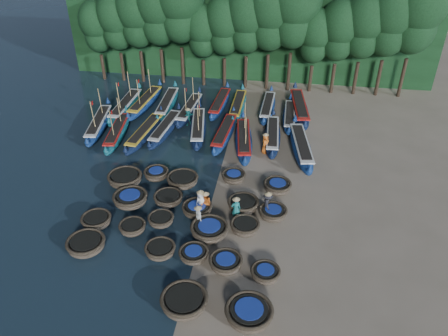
# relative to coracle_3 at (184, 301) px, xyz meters

# --- Properties ---
(ground) EXTENTS (120.00, 120.00, 0.00)m
(ground) POSITION_rel_coracle_3_xyz_m (-0.18, 9.89, -0.48)
(ground) COLOR gray
(ground) RESTS_ON ground
(foliage_wall) EXTENTS (40.00, 3.00, 10.00)m
(foliage_wall) POSITION_rel_coracle_3_xyz_m (-0.18, 33.39, 4.52)
(foliage_wall) COLOR black
(foliage_wall) RESTS_ON ground
(coracle_3) EXTENTS (2.81, 2.81, 0.84)m
(coracle_3) POSITION_rel_coracle_3_xyz_m (0.00, 0.00, 0.00)
(coracle_3) COLOR brown
(coracle_3) RESTS_ON ground
(coracle_4) EXTENTS (3.10, 3.10, 0.84)m
(coracle_4) POSITION_rel_coracle_3_xyz_m (3.41, -0.23, 0.00)
(coracle_4) COLOR brown
(coracle_4) RESTS_ON ground
(coracle_5) EXTENTS (2.83, 2.83, 0.80)m
(coracle_5) POSITION_rel_coracle_3_xyz_m (-6.85, 3.32, -0.02)
(coracle_5) COLOR brown
(coracle_5) RESTS_ON ground
(coracle_6) EXTENTS (1.89, 1.89, 0.71)m
(coracle_6) POSITION_rel_coracle_3_xyz_m (-2.31, 3.59, -0.07)
(coracle_6) COLOR brown
(coracle_6) RESTS_ON ground
(coracle_7) EXTENTS (2.18, 2.18, 0.65)m
(coracle_7) POSITION_rel_coracle_3_xyz_m (-0.26, 3.57, -0.10)
(coracle_7) COLOR brown
(coracle_7) RESTS_ON ground
(coracle_8) EXTENTS (2.37, 2.37, 0.72)m
(coracle_8) POSITION_rel_coracle_3_xyz_m (1.72, 3.14, -0.07)
(coracle_8) COLOR brown
(coracle_8) RESTS_ON ground
(coracle_9) EXTENTS (1.72, 1.72, 0.68)m
(coracle_9) POSITION_rel_coracle_3_xyz_m (4.04, 2.69, -0.09)
(coracle_9) COLOR brown
(coracle_9) RESTS_ON ground
(coracle_10) EXTENTS (2.16, 2.16, 0.75)m
(coracle_10) POSITION_rel_coracle_3_xyz_m (-7.13, 5.58, -0.05)
(coracle_10) COLOR brown
(coracle_10) RESTS_ON ground
(coracle_11) EXTENTS (1.76, 1.76, 0.70)m
(coracle_11) POSITION_rel_coracle_3_xyz_m (-4.60, 5.30, -0.08)
(coracle_11) COLOR brown
(coracle_11) RESTS_ON ground
(coracle_12) EXTENTS (2.03, 2.03, 0.67)m
(coracle_12) POSITION_rel_coracle_3_xyz_m (-3.02, 6.34, -0.10)
(coracle_12) COLOR brown
(coracle_12) RESTS_ON ground
(coracle_13) EXTENTS (2.73, 2.73, 0.84)m
(coracle_13) POSITION_rel_coracle_3_xyz_m (0.30, 5.72, 0.00)
(coracle_13) COLOR brown
(coracle_13) RESTS_ON ground
(coracle_14) EXTENTS (2.21, 2.21, 0.78)m
(coracle_14) POSITION_rel_coracle_3_xyz_m (2.47, 6.40, -0.04)
(coracle_14) COLOR brown
(coracle_14) RESTS_ON ground
(coracle_15) EXTENTS (2.60, 2.60, 0.84)m
(coracle_15) POSITION_rel_coracle_3_xyz_m (-5.68, 8.07, 0.01)
(coracle_15) COLOR brown
(coracle_15) RESTS_ON ground
(coracle_16) EXTENTS (2.39, 2.39, 0.71)m
(coracle_16) POSITION_rel_coracle_3_xyz_m (-3.13, 8.61, -0.08)
(coracle_16) COLOR brown
(coracle_16) RESTS_ON ground
(coracle_17) EXTENTS (2.17, 2.17, 0.72)m
(coracle_17) POSITION_rel_coracle_3_xyz_m (-0.91, 7.74, -0.06)
(coracle_17) COLOR brown
(coracle_17) RESTS_ON ground
(coracle_18) EXTENTS (2.43, 2.43, 0.80)m
(coracle_18) POSITION_rel_coracle_3_xyz_m (2.11, 8.64, -0.03)
(coracle_18) COLOR brown
(coracle_18) RESTS_ON ground
(coracle_19) EXTENTS (1.93, 1.93, 0.74)m
(coracle_19) POSITION_rel_coracle_3_xyz_m (4.16, 8.09, -0.05)
(coracle_19) COLOR brown
(coracle_19) RESTS_ON ground
(coracle_20) EXTENTS (2.66, 2.66, 0.85)m
(coracle_20) POSITION_rel_coracle_3_xyz_m (-6.88, 10.39, 0.00)
(coracle_20) COLOR brown
(coracle_20) RESTS_ON ground
(coracle_21) EXTENTS (1.89, 1.89, 0.75)m
(coracle_21) POSITION_rel_coracle_3_xyz_m (-4.79, 11.41, -0.05)
(coracle_21) COLOR brown
(coracle_21) RESTS_ON ground
(coracle_22) EXTENTS (2.68, 2.68, 0.79)m
(coracle_22) POSITION_rel_coracle_3_xyz_m (-2.63, 10.87, -0.03)
(coracle_22) COLOR brown
(coracle_22) RESTS_ON ground
(coracle_23) EXTENTS (1.82, 1.82, 0.73)m
(coracle_23) POSITION_rel_coracle_3_xyz_m (1.02, 11.91, -0.06)
(coracle_23) COLOR brown
(coracle_23) RESTS_ON ground
(coracle_24) EXTENTS (2.06, 2.06, 0.80)m
(coracle_24) POSITION_rel_coracle_3_xyz_m (4.30, 11.09, -0.02)
(coracle_24) COLOR brown
(coracle_24) RESTS_ON ground
(long_boat_0) EXTENTS (2.62, 8.12, 3.49)m
(long_boat_0) POSITION_rel_coracle_3_xyz_m (-12.08, 18.23, 0.07)
(long_boat_0) COLOR navy
(long_boat_0) RESTS_ON ground
(long_boat_1) EXTENTS (2.26, 7.76, 3.32)m
(long_boat_1) POSITION_rel_coracle_3_xyz_m (-9.91, 17.03, 0.05)
(long_boat_1) COLOR #115160
(long_boat_1) RESTS_ON ground
(long_boat_2) EXTENTS (2.26, 7.93, 1.40)m
(long_boat_2) POSITION_rel_coracle_3_xyz_m (-7.49, 17.32, 0.05)
(long_boat_2) COLOR #0F1C37
(long_boat_2) RESTS_ON ground
(long_boat_3) EXTENTS (2.08, 7.73, 1.37)m
(long_boat_3) POSITION_rel_coracle_3_xyz_m (-5.94, 18.37, 0.04)
(long_boat_3) COLOR #0F1C37
(long_boat_3) RESTS_ON ground
(long_boat_4) EXTENTS (2.71, 8.05, 3.47)m
(long_boat_4) POSITION_rel_coracle_3_xyz_m (-3.09, 18.92, 0.07)
(long_boat_4) COLOR #0F1C37
(long_boat_4) RESTS_ON ground
(long_boat_5) EXTENTS (1.98, 7.83, 1.38)m
(long_boat_5) POSITION_rel_coracle_3_xyz_m (-0.63, 18.29, 0.05)
(long_boat_5) COLOR navy
(long_boat_5) RESTS_ON ground
(long_boat_6) EXTENTS (2.48, 8.12, 3.48)m
(long_boat_6) POSITION_rel_coracle_3_xyz_m (1.16, 17.28, 0.07)
(long_boat_6) COLOR navy
(long_boat_6) RESTS_ON ground
(long_boat_7) EXTENTS (1.66, 7.75, 1.37)m
(long_boat_7) POSITION_rel_coracle_3_xyz_m (3.53, 18.45, 0.04)
(long_boat_7) COLOR #0F1C37
(long_boat_7) RESTS_ON ground
(long_boat_8) EXTENTS (2.71, 8.47, 1.51)m
(long_boat_8) POSITION_rel_coracle_3_xyz_m (5.98, 16.86, 0.09)
(long_boat_8) COLOR navy
(long_boat_8) RESTS_ON ground
(long_boat_9) EXTENTS (1.66, 8.64, 3.67)m
(long_boat_9) POSITION_rel_coracle_3_xyz_m (-10.92, 22.12, 0.10)
(long_boat_9) COLOR #115160
(long_boat_9) RESTS_ON ground
(long_boat_10) EXTENTS (2.26, 8.33, 3.56)m
(long_boat_10) POSITION_rel_coracle_3_xyz_m (-9.30, 23.32, 0.08)
(long_boat_10) COLOR navy
(long_boat_10) RESTS_ON ground
(long_boat_11) EXTENTS (1.72, 8.23, 1.45)m
(long_boat_11) POSITION_rel_coracle_3_xyz_m (-7.08, 23.30, 0.07)
(long_boat_11) COLOR #115160
(long_boat_11) RESTS_ON ground
(long_boat_12) EXTENTS (1.86, 7.92, 3.37)m
(long_boat_12) POSITION_rel_coracle_3_xyz_m (-4.64, 22.41, 0.05)
(long_boat_12) COLOR #0F1C37
(long_boat_12) RESTS_ON ground
(long_boat_13) EXTENTS (1.80, 7.77, 1.37)m
(long_boat_13) POSITION_rel_coracle_3_xyz_m (-1.98, 24.25, 0.04)
(long_boat_13) COLOR navy
(long_boat_13) RESTS_ON ground
(long_boat_14) EXTENTS (1.43, 7.82, 1.38)m
(long_boat_14) POSITION_rel_coracle_3_xyz_m (-0.16, 23.94, 0.04)
(long_boat_14) COLOR #115160
(long_boat_14) RESTS_ON ground
(long_boat_15) EXTENTS (1.62, 7.64, 1.35)m
(long_boat_15) POSITION_rel_coracle_3_xyz_m (2.72, 24.07, 0.03)
(long_boat_15) COLOR navy
(long_boat_15) RESTS_ON ground
(long_boat_16) EXTENTS (1.30, 7.31, 1.29)m
(long_boat_16) POSITION_rel_coracle_3_xyz_m (4.89, 22.47, 0.01)
(long_boat_16) COLOR navy
(long_boat_16) RESTS_ON ground
(long_boat_17) EXTENTS (2.59, 9.02, 1.60)m
(long_boat_17) POSITION_rel_coracle_3_xyz_m (5.76, 24.20, 0.13)
(long_boat_17) COLOR #0F1C37
(long_boat_17) RESTS_ON ground
(fisherman_0) EXTENTS (0.95, 0.99, 1.90)m
(fisherman_0) POSITION_rel_coracle_3_xyz_m (-0.70, 7.98, 0.43)
(fisherman_0) COLOR white
(fisherman_0) RESTS_ON ground
(fisherman_1) EXTENTS (0.74, 0.60, 1.95)m
(fisherman_1) POSITION_rel_coracle_3_xyz_m (1.75, 7.52, 0.49)
(fisherman_1) COLOR #17635F
(fisherman_1) RESTS_ON ground
(fisherman_2) EXTENTS (1.01, 0.98, 1.84)m
(fisherman_2) POSITION_rel_coracle_3_xyz_m (-0.35, 7.93, 0.39)
(fisherman_2) COLOR #CE5D1B
(fisherman_2) RESTS_ON ground
(fisherman_3) EXTENTS (0.91, 1.25, 1.95)m
(fisherman_3) POSITION_rel_coracle_3_xyz_m (3.76, 8.39, 0.43)
(fisherman_3) COLOR black
(fisherman_3) RESTS_ON ground
(fisherman_4) EXTENTS (0.82, 1.02, 1.83)m
(fisherman_4) POSITION_rel_coracle_3_xyz_m (-0.54, 6.42, 0.40)
(fisherman_4) COLOR white
(fisherman_4) RESTS_ON ground
(fisherman_5) EXTENTS (1.38, 1.37, 1.79)m
(fisherman_5) POSITION_rel_coracle_3_xyz_m (-4.31, 20.34, 0.35)
(fisherman_5) COLOR #17635F
(fisherman_5) RESTS_ON ground
(fisherman_6) EXTENTS (0.77, 0.97, 1.93)m
(fisherman_6) POSITION_rel_coracle_3_xyz_m (3.03, 16.42, 0.44)
(fisherman_6) COLOR #CE5D1B
(fisherman_6) RESTS_ON ground
(tree_0) EXTENTS (3.68, 3.68, 8.68)m
(tree_0) POSITION_rel_coracle_3_xyz_m (-16.18, 29.89, 5.49)
(tree_0) COLOR black
(tree_0) RESTS_ON ground
(tree_1) EXTENTS (4.09, 4.09, 9.65)m
(tree_1) POSITION_rel_coracle_3_xyz_m (-13.88, 29.89, 6.17)
(tree_1) COLOR black
(tree_1) RESTS_ON ground
(tree_2) EXTENTS (4.51, 4.51, 10.63)m
(tree_2) POSITION_rel_coracle_3_xyz_m (-11.58, 29.89, 6.84)
(tree_2) COLOR black
(tree_2) RESTS_ON ground
(tree_3) EXTENTS (4.92, 4.92, 11.60)m
(tree_3) POSITION_rel_coracle_3_xyz_m (-9.28, 29.89, 7.52)
(tree_3) COLOR black
(tree_3) RESTS_ON ground
(tree_4) EXTENTS (5.34, 5.34, 12.58)m
(tree_4) POSITION_rel_coracle_3_xyz_m (-6.98, 29.89, 8.19)
(tree_4) COLOR black
(tree_4) RESTS_ON ground
(tree_5) EXTENTS (3.68, 3.68, 8.68)m
(tree_5) POSITION_rel_coracle_3_xyz_m (-4.68, 29.89, 5.49)
(tree_5) COLOR black
(tree_5) RESTS_ON ground
(tree_6) EXTENTS (4.09, 4.09, 9.65)m
(tree_6) POSITION_rel_coracle_3_xyz_m (-2.38, 29.89, 6.17)
(tree_6) COLOR black
(tree_6) RESTS_ON ground
(tree_7) EXTENTS (4.51, 4.51, 10.63)m
(tree_7) POSITION_rel_coracle_3_xyz_m (-0.08, 29.89, 6.84)
(tree_7) COLOR black
(tree_7) RESTS_ON ground
(tree_8) EXTENTS (4.92, 4.92, 11.60)m
(tree_8) POSITION_rel_coracle_3_xyz_m (2.22, 29.89, 7.52)
(tree_8) COLOR black
(tree_8) RESTS_ON ground
(tree_9) EXTENTS (5.34, 5.34, 12.58)m
(tree_9) POSITION_rel_coracle_3_xyz_m (4.52, 29.89, 8.19)
(tree_9) COLOR black
(tree_9) RESTS_ON ground
(tree_10) EXTENTS (3.68, 3.68, 8.68)m
(tree_10) POSITION_rel_coracle_3_xyz_m (6.82, 29.89, 5.49)
(tree_10) COLOR black
(tree_10) RESTS_ON ground
(tree_11) EXTENTS (4.09, 4.09, 9.65)m
(tree_11) POSITION_rel_coracle_3_xyz_m (9.12, 29.89, 6.17)
(tree_11) COLOR black
(tree_11) RESTS_ON ground
(tree_12) EXTENTS (4.51, 4.51, 10.63)m
(tree_12) POSITION_rel_coracle_3_xyz_m (11.42, 29.89, 6.84)
(tree_12) COLOR black
(tree_12) RESTS_ON ground
(tree_13) EXTENTS (4.92, 4.92, 11.60)m
(tree_13) POSITION_rel_coracle_3_xyz_m (13.72, 29.89, 7.52)
(tree_13) COLOR black
(tree_13) RESTS_ON ground
(tree_14) EXTENTS (5.34, 5.34, 12.58)m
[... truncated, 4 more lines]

